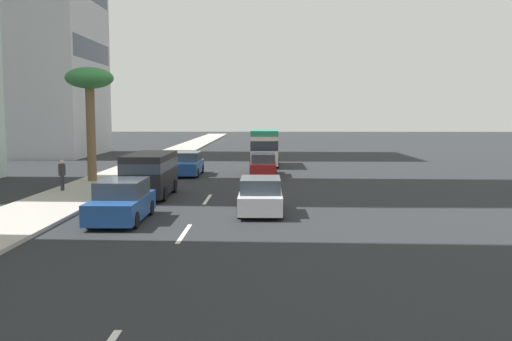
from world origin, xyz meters
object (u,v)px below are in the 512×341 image
pedestrian_near_lamp (62,174)px  palm_tree (90,86)px  minibus_fifth (264,146)px  car_sixth (122,202)px  van_fourth (150,172)px  car_second (187,164)px  car_lead (263,165)px  car_third (261,196)px

pedestrian_near_lamp → palm_tree: size_ratio=0.24×
pedestrian_near_lamp → palm_tree: (4.36, -0.27, 4.94)m
minibus_fifth → car_sixth: size_ratio=1.41×
minibus_fifth → palm_tree: 16.43m
car_sixth → van_fourth: bearing=-178.3°
van_fourth → car_sixth: bearing=1.7°
minibus_fifth → car_second: bearing=142.3°
van_fourth → palm_tree: (5.59, 4.79, 4.71)m
car_second → minibus_fifth: bearing=142.3°
car_sixth → palm_tree: (12.20, 4.99, 5.23)m
car_second → minibus_fifth: (7.01, -5.42, 0.86)m
minibus_fifth → car_sixth: (-23.89, 5.69, -0.85)m
van_fourth → car_lead: bearing=150.1°
car_second → minibus_fifth: size_ratio=0.74×
car_lead → car_sixth: bearing=161.4°
van_fourth → minibus_fifth: bearing=161.2°
car_second → pedestrian_near_lamp: (-9.04, 5.54, 0.30)m
car_third → van_fourth: size_ratio=0.84×
car_lead → palm_tree: (-4.54, 10.61, 5.27)m
car_second → pedestrian_near_lamp: 10.61m
car_third → van_fourth: (4.69, 5.76, 0.56)m
car_second → car_third: bearing=19.5°
pedestrian_near_lamp → minibus_fifth: bearing=-14.8°
car_third → pedestrian_near_lamp: (5.92, 10.83, 0.33)m
minibus_fifth → palm_tree: size_ratio=0.90×
van_fourth → car_sixth: (-6.60, -0.20, -0.52)m
pedestrian_near_lamp → car_sixth: bearing=-126.6°
car_second → van_fourth: 10.30m
car_second → palm_tree: size_ratio=0.67×
car_second → car_third: size_ratio=1.08×
car_lead → car_sixth: 17.66m
car_lead → palm_tree: palm_tree is taller
car_lead → car_sixth: car_sixth is taller
van_fourth → palm_tree: bearing=-139.4°
car_second → van_fourth: size_ratio=0.91×
van_fourth → palm_tree: 8.74m
car_second → pedestrian_near_lamp: bearing=-31.5°
car_third → palm_tree: palm_tree is taller
car_third → car_sixth: bearing=109.0°
car_lead → car_sixth: (-16.74, 5.63, 0.04)m
car_lead → pedestrian_near_lamp: (-8.91, 10.89, 0.33)m
van_fourth → palm_tree: size_ratio=0.74×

